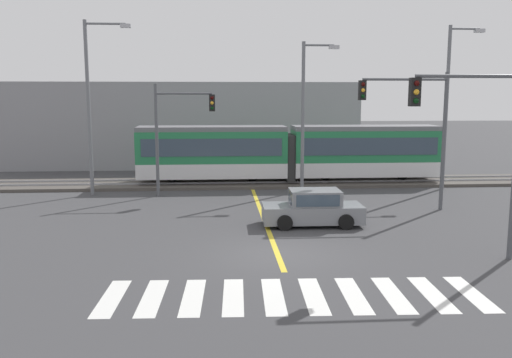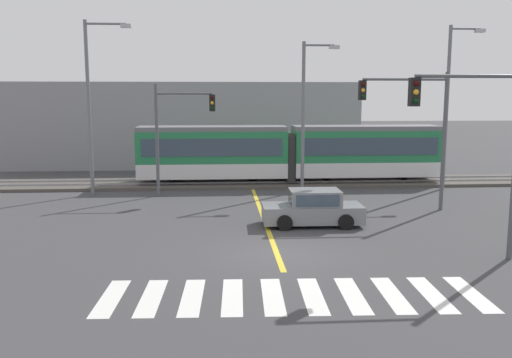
# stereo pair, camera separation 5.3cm
# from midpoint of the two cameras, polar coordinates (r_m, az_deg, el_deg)

# --- Properties ---
(ground_plane) EXTENTS (200.00, 200.00, 0.00)m
(ground_plane) POSITION_cam_midpoint_polar(r_m,az_deg,el_deg) (18.96, 2.18, -7.89)
(ground_plane) COLOR #3D3D3F
(track_bed) EXTENTS (120.00, 4.00, 0.18)m
(track_bed) POSITION_cam_midpoint_polar(r_m,az_deg,el_deg) (33.62, -0.62, -0.41)
(track_bed) COLOR #4C4742
(track_bed) RESTS_ON ground
(rail_near) EXTENTS (120.00, 0.08, 0.10)m
(rail_near) POSITION_cam_midpoint_polar(r_m,az_deg,el_deg) (32.89, -0.54, -0.36)
(rail_near) COLOR #939399
(rail_near) RESTS_ON track_bed
(rail_far) EXTENTS (120.00, 0.08, 0.10)m
(rail_far) POSITION_cam_midpoint_polar(r_m,az_deg,el_deg) (34.31, -0.69, 0.01)
(rail_far) COLOR #939399
(rail_far) RESTS_ON track_bed
(light_rail_tram) EXTENTS (18.50, 2.64, 3.43)m
(light_rail_tram) POSITION_cam_midpoint_polar(r_m,az_deg,el_deg) (33.59, 3.46, 2.94)
(light_rail_tram) COLOR silver
(light_rail_tram) RESTS_ON track_bed
(crosswalk_stripe_0) EXTENTS (0.66, 2.82, 0.01)m
(crosswalk_stripe_0) POSITION_cam_midpoint_polar(r_m,az_deg,el_deg) (15.52, -15.06, -12.01)
(crosswalk_stripe_0) COLOR silver
(crosswalk_stripe_0) RESTS_ON ground
(crosswalk_stripe_1) EXTENTS (0.66, 2.82, 0.01)m
(crosswalk_stripe_1) POSITION_cam_midpoint_polar(r_m,az_deg,el_deg) (15.31, -10.96, -12.15)
(crosswalk_stripe_1) COLOR silver
(crosswalk_stripe_1) RESTS_ON ground
(crosswalk_stripe_2) EXTENTS (0.66, 2.82, 0.01)m
(crosswalk_stripe_2) POSITION_cam_midpoint_polar(r_m,az_deg,el_deg) (15.18, -6.76, -12.23)
(crosswalk_stripe_2) COLOR silver
(crosswalk_stripe_2) RESTS_ON ground
(crosswalk_stripe_3) EXTENTS (0.66, 2.82, 0.01)m
(crosswalk_stripe_3) POSITION_cam_midpoint_polar(r_m,az_deg,el_deg) (15.13, -2.51, -12.25)
(crosswalk_stripe_3) COLOR silver
(crosswalk_stripe_3) RESTS_ON ground
(crosswalk_stripe_4) EXTENTS (0.66, 2.82, 0.01)m
(crosswalk_stripe_4) POSITION_cam_midpoint_polar(r_m,az_deg,el_deg) (15.16, 1.75, -12.21)
(crosswalk_stripe_4) COLOR silver
(crosswalk_stripe_4) RESTS_ON ground
(crosswalk_stripe_5) EXTENTS (0.66, 2.82, 0.01)m
(crosswalk_stripe_5) POSITION_cam_midpoint_polar(r_m,az_deg,el_deg) (15.27, 5.97, -12.10)
(crosswalk_stripe_5) COLOR silver
(crosswalk_stripe_5) RESTS_ON ground
(crosswalk_stripe_6) EXTENTS (0.66, 2.82, 0.01)m
(crosswalk_stripe_6) POSITION_cam_midpoint_polar(r_m,az_deg,el_deg) (15.45, 10.10, -11.93)
(crosswalk_stripe_6) COLOR silver
(crosswalk_stripe_6) RESTS_ON ground
(crosswalk_stripe_7) EXTENTS (0.66, 2.82, 0.01)m
(crosswalk_stripe_7) POSITION_cam_midpoint_polar(r_m,az_deg,el_deg) (15.71, 14.11, -11.71)
(crosswalk_stripe_7) COLOR silver
(crosswalk_stripe_7) RESTS_ON ground
(crosswalk_stripe_8) EXTENTS (0.66, 2.82, 0.01)m
(crosswalk_stripe_8) POSITION_cam_midpoint_polar(r_m,az_deg,el_deg) (16.04, 17.96, -11.44)
(crosswalk_stripe_8) COLOR silver
(crosswalk_stripe_8) RESTS_ON ground
(crosswalk_stripe_9) EXTENTS (0.66, 2.82, 0.01)m
(crosswalk_stripe_9) POSITION_cam_midpoint_polar(r_m,az_deg,el_deg) (16.44, 21.64, -11.14)
(crosswalk_stripe_9) COLOR silver
(crosswalk_stripe_9) RESTS_ON ground
(lane_centre_line) EXTENTS (0.20, 15.07, 0.01)m
(lane_centre_line) POSITION_cam_midpoint_polar(r_m,az_deg,el_deg) (24.29, 0.76, -4.16)
(lane_centre_line) COLOR gold
(lane_centre_line) RESTS_ON ground
(sedan_crossing) EXTENTS (4.23, 1.97, 1.52)m
(sedan_crossing) POSITION_cam_midpoint_polar(r_m,az_deg,el_deg) (23.03, 5.94, -3.15)
(sedan_crossing) COLOR gray
(sedan_crossing) RESTS_ON ground
(traffic_light_mid_right) EXTENTS (4.25, 0.38, 6.53)m
(traffic_light_mid_right) POSITION_cam_midpoint_polar(r_m,az_deg,el_deg) (26.57, 16.47, 6.10)
(traffic_light_mid_right) COLOR #515459
(traffic_light_mid_right) RESTS_ON ground
(traffic_light_far_left) EXTENTS (3.25, 0.38, 6.07)m
(traffic_light_far_left) POSITION_cam_midpoint_polar(r_m,az_deg,el_deg) (29.60, -8.44, 5.77)
(traffic_light_far_left) COLOR #515459
(traffic_light_far_left) RESTS_ON ground
(traffic_light_near_right) EXTENTS (3.75, 0.38, 6.44)m
(traffic_light_near_right) POSITION_cam_midpoint_polar(r_m,az_deg,el_deg) (18.99, 22.64, 4.54)
(traffic_light_near_right) COLOR #515459
(traffic_light_near_right) RESTS_ON ground
(street_lamp_west) EXTENTS (2.52, 0.28, 9.43)m
(street_lamp_west) POSITION_cam_midpoint_polar(r_m,az_deg,el_deg) (30.95, -16.89, 8.22)
(street_lamp_west) COLOR slate
(street_lamp_west) RESTS_ON ground
(street_lamp_centre) EXTENTS (2.08, 0.28, 8.42)m
(street_lamp_centre) POSITION_cam_midpoint_polar(r_m,az_deg,el_deg) (30.90, 5.26, 7.48)
(street_lamp_centre) COLOR slate
(street_lamp_centre) RESTS_ON ground
(street_lamp_east) EXTENTS (2.08, 0.28, 9.39)m
(street_lamp_east) POSITION_cam_midpoint_polar(r_m,az_deg,el_deg) (33.39, 19.67, 7.96)
(street_lamp_east) COLOR slate
(street_lamp_east) RESTS_ON ground
(building_backdrop_far) EXTENTS (26.65, 6.00, 6.45)m
(building_backdrop_far) POSITION_cam_midpoint_polar(r_m,az_deg,el_deg) (43.11, -7.63, 5.72)
(building_backdrop_far) COLOR gray
(building_backdrop_far) RESTS_ON ground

